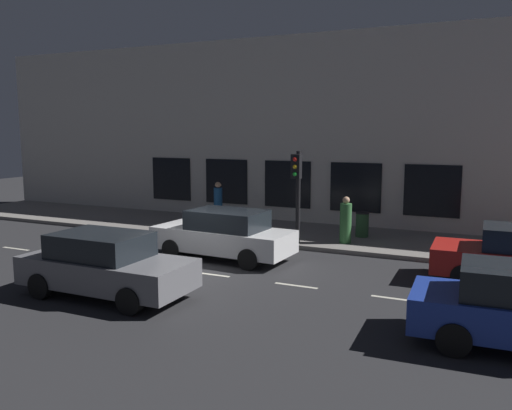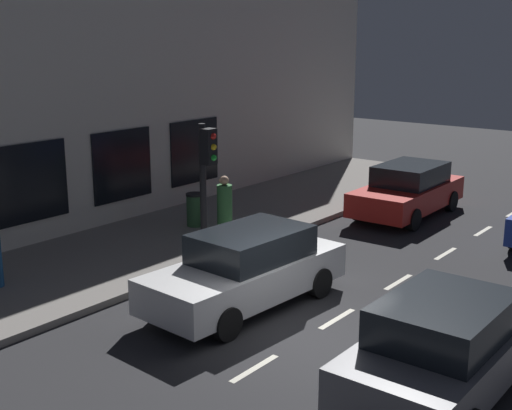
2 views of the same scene
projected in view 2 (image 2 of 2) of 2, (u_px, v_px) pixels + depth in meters
name	position (u px, v px, depth m)	size (l,w,h in m)	color
ground_plane	(308.00, 336.00, 12.58)	(60.00, 60.00, 0.00)	#28282B
sidewalk	(91.00, 264.00, 16.32)	(4.50, 32.00, 0.15)	gray
building_facade	(16.00, 92.00, 16.90)	(0.65, 32.00, 8.06)	beige
lane_centre_line	(337.00, 319.00, 13.34)	(0.12, 27.20, 0.01)	beige
traffic_light	(206.00, 169.00, 16.13)	(0.50, 0.32, 3.23)	black
parked_car_0	(408.00, 190.00, 20.77)	(2.01, 4.53, 1.58)	red
parked_car_2	(247.00, 269.00, 13.83)	(2.07, 4.63, 1.58)	silver
parked_car_3	(446.00, 346.00, 10.42)	(1.95, 4.35, 1.58)	slate
pedestrian_1	(225.00, 209.00, 18.11)	(0.55, 0.55, 1.65)	#336B38
trash_bin	(195.00, 209.00, 19.19)	(0.50, 0.50, 0.93)	#2D5633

